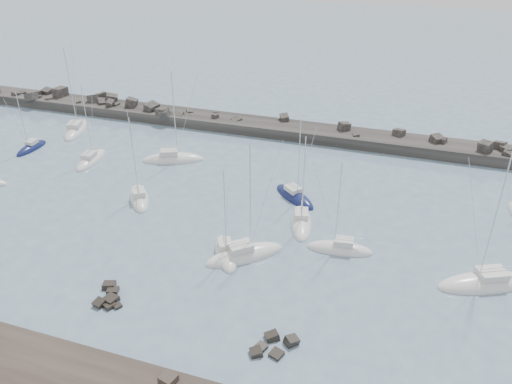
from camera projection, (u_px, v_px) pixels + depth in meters
ground at (185, 252)px, 56.93m from camera, size 400.00×400.00×0.00m
rock_cluster_near at (109, 298)px, 49.91m from camera, size 3.75×4.16×1.29m
rock_cluster_far at (273, 346)px, 44.27m from camera, size 4.16×3.74×1.36m
breakwater at (235, 126)px, 90.65m from camera, size 115.00×7.26×5.01m
sailboat_1 at (77, 130)px, 89.43m from camera, size 6.12×10.46×15.75m
sailboat_3 at (91, 160)px, 78.35m from camera, size 3.41×8.39×12.89m
sailboat_4 at (173, 160)px, 78.48m from camera, size 10.13×6.50×15.39m
sailboat_5 at (139, 198)px, 67.56m from camera, size 6.54×7.78×12.56m
sailboat_6 at (301, 223)px, 62.13m from camera, size 4.53×8.56×12.99m
sailboat_7 at (244, 255)px, 56.11m from camera, size 8.83×8.32×14.72m
sailboat_8 at (294, 197)px, 67.96m from camera, size 7.69×6.98×12.60m
sailboat_9 at (340, 249)px, 57.14m from camera, size 7.77×3.20×12.09m
sailboat_11 at (485, 284)px, 51.79m from camera, size 10.68×7.40×16.15m
sailboat_13 at (32, 148)px, 82.40m from camera, size 2.11×6.69×10.73m
sailboat_14 at (226, 253)px, 56.48m from camera, size 5.69×7.53×11.76m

